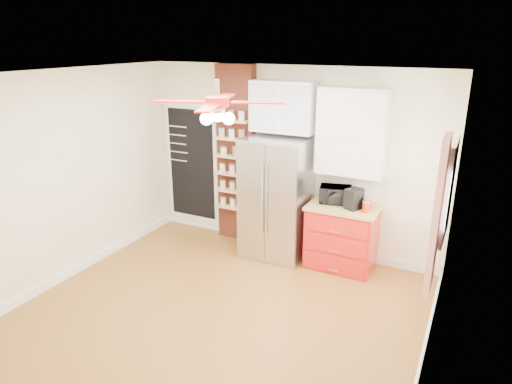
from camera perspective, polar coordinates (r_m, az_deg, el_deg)
The scene contains 21 objects.
floor at distance 5.58m, azimuth -4.17°, elevation -14.41°, with size 4.50×4.50×0.00m, color brown.
ceiling at distance 4.69m, azimuth -4.96°, elevation 14.42°, with size 4.50×4.50×0.00m, color white.
wall_back at distance 6.69m, azimuth 4.30°, elevation 3.97°, with size 4.50×0.02×2.70m, color beige.
wall_front at distance 3.57m, azimuth -21.50°, elevation -11.01°, with size 4.50×0.02×2.70m, color beige.
wall_left at distance 6.39m, azimuth -22.15°, elevation 1.90°, with size 0.02×4.00×2.70m, color beige.
wall_right at distance 4.34m, azimuth 22.01°, elevation -5.70°, with size 0.02×4.00×2.70m, color beige.
chalkboard at distance 7.51m, azimuth -7.96°, elevation 3.50°, with size 0.95×0.05×1.95m.
brick_pillar at distance 6.98m, azimuth -2.44°, elevation 4.61°, with size 0.60×0.16×2.70m, color brown.
fridge at distance 6.52m, azimuth 2.55°, elevation -0.76°, with size 0.90×0.70×1.75m, color silver.
upper_glass_cabinet at distance 6.39m, azimuth 3.44°, elevation 10.61°, with size 0.90×0.35×0.70m, color white.
red_cabinet at distance 6.42m, azimuth 10.64°, elevation -5.46°, with size 0.94×0.64×0.90m.
upper_shelf_unit at distance 6.15m, azimuth 11.88°, elevation 7.34°, with size 0.90×0.30×1.15m, color white.
window at distance 5.12m, azimuth 23.03°, elevation 0.21°, with size 0.04×0.75×1.05m, color white.
curtain at distance 4.64m, azimuth 21.72°, elevation -2.80°, with size 0.06×0.40×1.55m, color red.
ceiling_fan at distance 4.72m, azimuth -4.86°, elevation 11.08°, with size 1.40×1.40×0.44m.
toaster_oven at distance 6.32m, azimuth 9.87°, elevation -0.32°, with size 0.42×0.28×0.23m, color black.
coffee_maker at distance 6.13m, azimuth 12.13°, elevation -0.84°, with size 0.17×0.22×0.28m, color black.
canister_left at distance 6.07m, azimuth 13.62°, elevation -1.89°, with size 0.10×0.10×0.13m, color #A92F09.
canister_right at distance 6.14m, azimuth 13.74°, elevation -1.55°, with size 0.10×0.10×0.15m, color #AE090F.
pantry_jar_oats at distance 6.90m, azimuth -4.05°, elevation 5.12°, with size 0.10×0.10×0.12m, color beige.
pantry_jar_beans at distance 6.81m, azimuth -2.59°, elevation 5.07°, with size 0.08×0.08×0.14m, color olive.
Camera 1 is at (2.43, -4.00, 3.04)m, focal length 32.00 mm.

